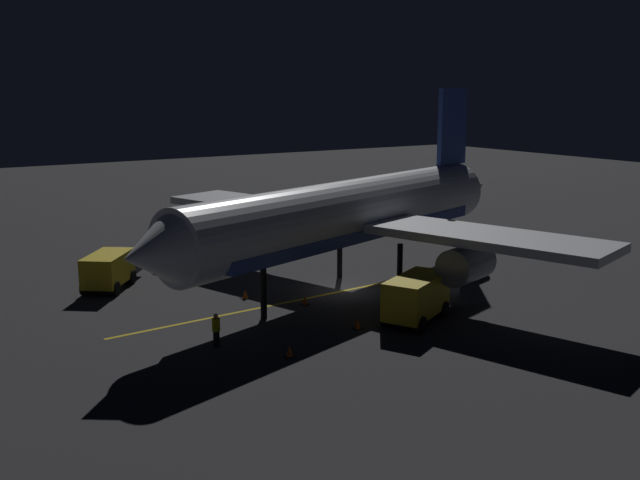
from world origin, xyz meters
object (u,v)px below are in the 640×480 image
Objects in this scene: baggage_truck at (112,269)px; traffic_cone_far at (290,352)px; airliner at (353,215)px; ground_crew_worker at (216,330)px; traffic_cone_near_right at (305,301)px; catering_truck at (420,296)px; traffic_cone_near_left at (245,295)px; traffic_cone_under_wing at (357,324)px.

baggage_truck is 17.38m from traffic_cone_far.
airliner reaches higher than ground_crew_worker.
airliner is at bearing -72.81° from traffic_cone_near_right.
airliner is 5.11× the size of catering_truck.
airliner reaches higher than baggage_truck.
traffic_cone_far is at bearing -169.49° from baggage_truck.
ground_crew_worker is at bearing 113.54° from airliner.
traffic_cone_far is (-9.93, 2.74, 0.00)m from traffic_cone_near_left.
airliner is at bearing -124.78° from baggage_truck.
catering_truck is at bearing -97.32° from traffic_cone_under_wing.
traffic_cone_under_wing is at bearing -100.93° from ground_crew_worker.
airliner is 7.96m from catering_truck.
traffic_cone_near_right is at bearing 34.27° from catering_truck.
traffic_cone_under_wing is at bearing -179.84° from traffic_cone_near_right.
ground_crew_worker is (-5.18, 11.90, -3.91)m from airliner.
catering_truck is at bearing 176.36° from airliner.
traffic_cone_under_wing and traffic_cone_far have the same top height.
traffic_cone_under_wing is at bearing -151.72° from baggage_truck.
ground_crew_worker is 7.69m from traffic_cone_under_wing.
traffic_cone_near_left is 8.66m from traffic_cone_under_wing.
traffic_cone_near_right is 1.00× the size of traffic_cone_under_wing.
airliner reaches higher than traffic_cone_far.
traffic_cone_near_right is 8.59m from traffic_cone_far.
catering_truck is 12.07× the size of traffic_cone_near_left.
baggage_truck is 9.31m from traffic_cone_near_left.
airliner is 6.47m from traffic_cone_near_right.
ground_crew_worker reaches higher than traffic_cone_near_left.
baggage_truck is 14.03m from ground_crew_worker.
baggage_truck is 17.57m from traffic_cone_under_wing.
baggage_truck is 10.72× the size of traffic_cone_far.
traffic_cone_far is (-6.89, 5.13, 0.00)m from traffic_cone_near_right.
traffic_cone_near_left is at bearing -140.36° from baggage_truck.
traffic_cone_far is (-3.06, -2.37, -0.64)m from ground_crew_worker.
ground_crew_worker reaches higher than traffic_cone_near_right.
airliner is 15.87m from baggage_truck.
baggage_truck is 0.89× the size of catering_truck.
traffic_cone_near_left is (-7.13, -5.91, -0.95)m from baggage_truck.
traffic_cone_far is (-1.11, 9.07, -1.05)m from catering_truck.
traffic_cone_near_left is 1.00× the size of traffic_cone_near_right.
airliner is at bearing -33.42° from traffic_cone_under_wing.
traffic_cone_near_left is 3.87m from traffic_cone_near_right.
catering_truck reaches higher than traffic_cone_near_left.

